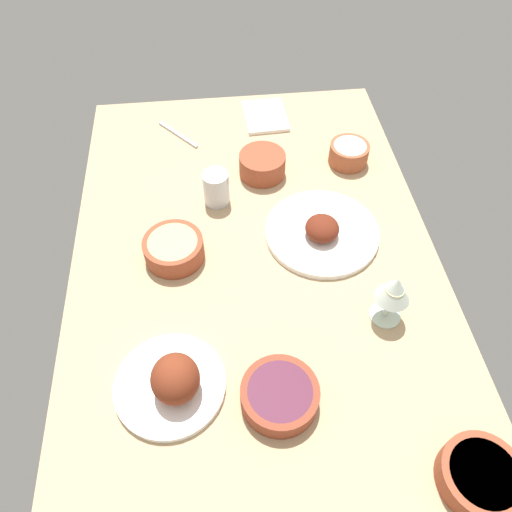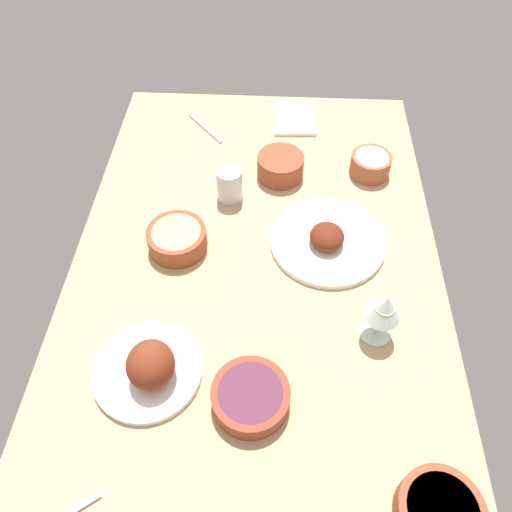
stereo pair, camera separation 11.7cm
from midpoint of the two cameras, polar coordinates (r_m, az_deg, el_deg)
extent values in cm
cube|color=tan|center=(120.47, -2.78, -1.36)|extent=(140.00, 90.00, 4.00)
cylinder|color=white|center=(124.08, 5.08, 2.61)|extent=(28.96, 28.96, 1.60)
ellipsoid|color=#602314|center=(120.63, 5.04, 3.09)|extent=(8.73, 8.47, 5.33)
cylinder|color=white|center=(104.13, -13.36, -14.77)|extent=(22.66, 22.66, 1.60)
ellipsoid|color=maroon|center=(98.63, -12.94, -14.11)|extent=(10.15, 9.58, 9.72)
cylinder|color=brown|center=(98.95, -0.72, -16.31)|extent=(15.55, 15.55, 4.77)
cylinder|color=#4C192D|center=(97.20, -0.73, -15.89)|extent=(12.75, 12.75, 1.00)
cylinder|color=brown|center=(120.26, -12.39, 0.63)|extent=(14.59, 14.59, 5.66)
cylinder|color=#D6BC70|center=(118.51, -12.58, 1.34)|extent=(11.97, 11.97, 1.00)
cylinder|color=#A35133|center=(143.75, 8.51, 11.68)|extent=(11.23, 11.23, 5.98)
cylinder|color=white|center=(142.19, 8.63, 12.45)|extent=(9.21, 9.21, 1.00)
cylinder|color=brown|center=(138.33, -1.72, 10.55)|extent=(12.99, 12.99, 6.48)
cylinder|color=#DBCC7A|center=(136.54, -1.75, 11.42)|extent=(10.66, 10.66, 1.00)
cylinder|color=brown|center=(100.16, 21.59, -23.21)|extent=(14.81, 14.81, 4.96)
cylinder|color=brown|center=(98.35, 21.95, -22.88)|extent=(12.14, 12.14, 1.00)
cylinder|color=silver|center=(112.13, 12.00, -7.01)|extent=(7.00, 7.00, 0.50)
cylinder|color=silver|center=(109.01, 12.33, -5.98)|extent=(1.00, 1.00, 7.00)
cone|color=silver|center=(103.50, 12.95, -3.97)|extent=(7.60, 7.60, 6.50)
cylinder|color=beige|center=(104.67, 12.81, -4.42)|extent=(4.18, 4.18, 2.80)
cylinder|color=silver|center=(130.18, -7.29, 7.78)|extent=(6.92, 6.92, 9.44)
cube|color=white|center=(160.49, -1.08, 15.99)|extent=(17.26, 13.78, 1.20)
cube|color=silver|center=(156.20, -11.34, 13.70)|extent=(13.77, 11.95, 0.80)
camera|label=1|loc=(0.06, -92.87, -3.62)|focal=34.07mm
camera|label=2|loc=(0.06, 87.13, 3.62)|focal=34.07mm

